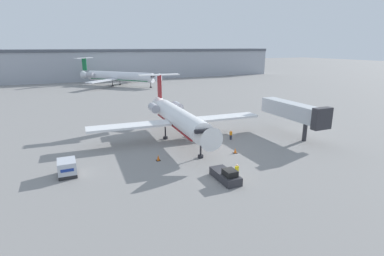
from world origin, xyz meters
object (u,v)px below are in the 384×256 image
Objects in this scene: worker_by_wing at (231,135)px; jet_bridge at (294,111)px; luggage_cart at (67,168)px; pushback_tug at (226,175)px; airplane_parked_far_left at (118,76)px; traffic_cone_right at (235,151)px; worker_near_tug at (237,171)px; traffic_cone_left at (158,158)px; airplane_main at (178,118)px.

jet_bridge is (10.86, -2.66, 3.61)m from worker_by_wing.
luggage_cart is 0.21× the size of jet_bridge.
pushback_tug is 0.15× the size of airplane_parked_far_left.
airplane_parked_far_left is (-0.99, 85.32, 3.31)m from traffic_cone_right.
luggage_cart is 1.65× the size of worker_near_tug.
airplane_parked_far_left is at bearing 82.97° from traffic_cone_left.
worker_by_wing is (7.29, 13.46, -0.07)m from worker_near_tug.
pushback_tug is 9.55m from traffic_cone_right.
traffic_cone_left is (-6.85, 9.19, -0.51)m from worker_near_tug.
worker_near_tug is 2.26× the size of traffic_cone_right.
worker_by_wing is at bearing 166.26° from jet_bridge.
luggage_cart is at bearing 152.05° from pushback_tug.
worker_by_wing reaches higher than traffic_cone_right.
airplane_main is 35.61× the size of traffic_cone_left.
airplane_main is 0.96× the size of airplane_parked_far_left.
worker_near_tug reaches higher than pushback_tug.
worker_near_tug is 0.06× the size of airplane_parked_far_left.
airplane_parked_far_left reaches higher than airplane_main.
airplane_main reaches higher than jet_bridge.
worker_by_wing is (7.90, -3.89, -2.87)m from airplane_main.
airplane_main is 75.52m from airplane_parked_far_left.
pushback_tug reaches higher than traffic_cone_right.
pushback_tug is 10.64m from traffic_cone_left.
airplane_main reaches higher than worker_near_tug.
airplane_main is 17.58m from worker_near_tug.
luggage_cart is 36.84m from jet_bridge.
airplane_main is at bearing 87.03° from pushback_tug.
pushback_tug is 1.61× the size of luggage_cart.
traffic_cone_left is at bearing 120.11° from pushback_tug.
airplane_parked_far_left is at bearing 75.33° from luggage_cart.
traffic_cone_left is at bearing -163.21° from worker_by_wing.
airplane_parked_far_left is (4.07, 75.41, -0.03)m from airplane_main.
airplane_parked_far_left reaches higher than traffic_cone_right.
worker_by_wing is 0.05× the size of airplane_parked_far_left.
pushback_tug is at bearing -151.20° from jet_bridge.
luggage_cart reaches higher than traffic_cone_right.
airplane_main is 18.16× the size of worker_by_wing.
traffic_cone_right is at bearing -166.23° from jet_bridge.
airplane_main is 10.79m from traffic_cone_left.
pushback_tug is at bearing -93.07° from airplane_parked_far_left.
luggage_cart reaches higher than worker_by_wing.
airplane_parked_far_left reaches higher than luggage_cart.
airplane_parked_far_left is (10.31, 83.57, 3.28)m from traffic_cone_left.
jet_bridge is at bearing -79.83° from airplane_parked_far_left.
luggage_cart reaches higher than traffic_cone_left.
worker_near_tug is at bearing -25.93° from luggage_cart.
airplane_main is 10.33× the size of luggage_cart.
pushback_tug is 19.20m from luggage_cart.
worker_by_wing is 2.12× the size of traffic_cone_right.
airplane_parked_far_left reaches higher than worker_by_wing.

